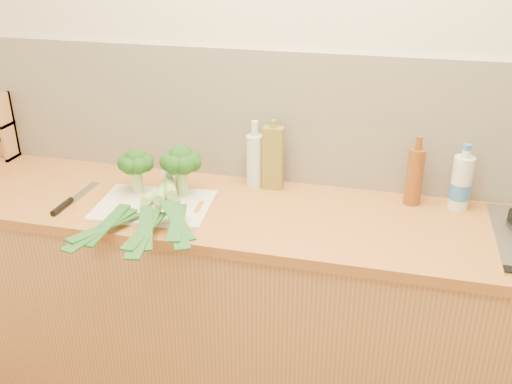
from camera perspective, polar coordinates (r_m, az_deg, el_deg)
room_shell at (r=2.29m, az=4.67°, el=7.16°), size 3.50×3.50×3.50m
counter at (r=2.37m, az=2.80°, el=-11.83°), size 3.20×0.62×0.90m
chopping_board at (r=2.20m, az=-10.13°, el=-1.34°), size 0.45×0.35×0.01m
broccoli_left at (r=2.26m, az=-11.92°, el=2.86°), size 0.14×0.14×0.18m
broccoli_right at (r=2.21m, az=-7.53°, el=3.04°), size 0.16×0.16×0.21m
leek_front at (r=2.17m, az=-11.08°, el=-0.89°), size 0.20×0.67×0.04m
leek_mid at (r=2.13m, az=-9.73°, el=-0.83°), size 0.20×0.68×0.04m
leek_back at (r=2.10m, az=-8.38°, el=-0.56°), size 0.32×0.58×0.04m
chefs_knife at (r=2.30m, az=-18.29°, el=-1.02°), size 0.04×0.32×0.02m
oil_tin at (r=2.28m, az=1.71°, el=3.46°), size 0.08×0.05×0.29m
glass_bottle at (r=2.31m, az=-0.11°, el=3.26°), size 0.07×0.07×0.28m
amber_bottle at (r=2.23m, az=15.58°, el=1.59°), size 0.06×0.06×0.27m
water_bottle at (r=2.26m, az=19.80°, el=0.74°), size 0.08×0.08×0.24m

